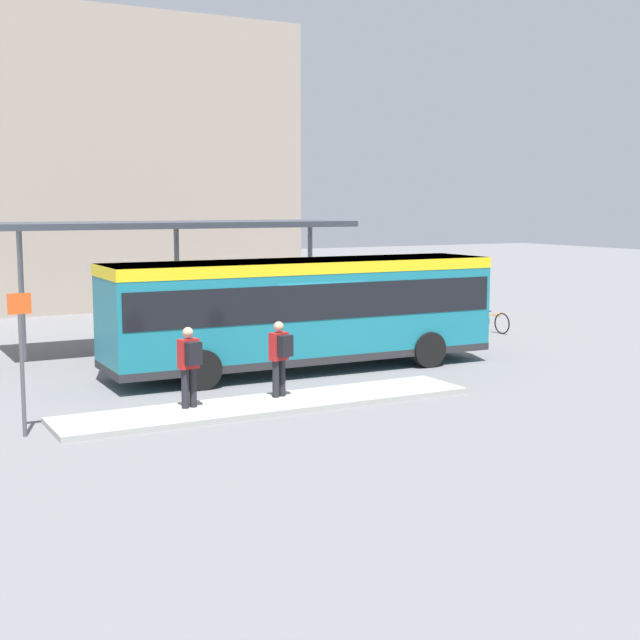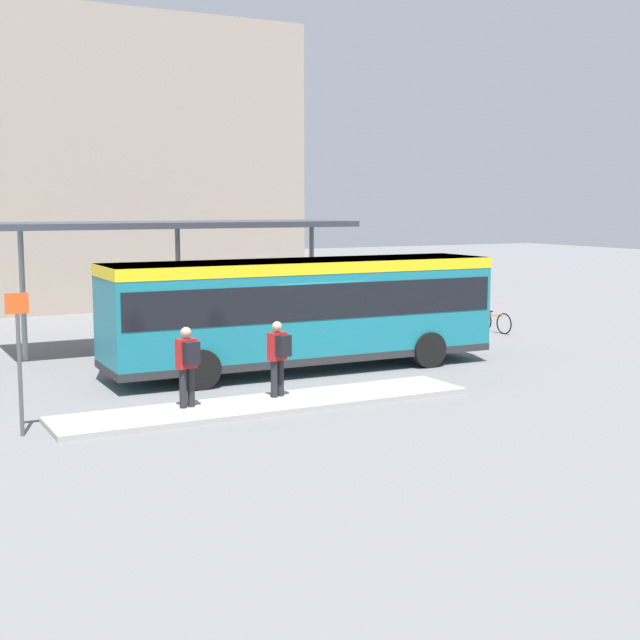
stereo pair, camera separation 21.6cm
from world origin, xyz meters
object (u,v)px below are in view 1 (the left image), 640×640
Objects in this scene: pedestrian_companion at (280,354)px; platform_sign at (22,358)px; bicycle_orange at (492,322)px; city_bus at (303,306)px; bicycle_black at (475,320)px; potted_planter_near_shelter at (341,330)px; pedestrian_waiting at (190,362)px.

pedestrian_companion is 5.73m from platform_sign.
city_bus is at bearing -73.79° from bicycle_orange.
potted_planter_near_shelter is at bearing -67.18° from bicycle_black.
bicycle_orange is (13.66, 6.64, -0.75)m from pedestrian_waiting.
platform_sign is (-7.94, -3.61, -0.20)m from city_bus.
platform_sign reaches higher than bicycle_black.
pedestrian_waiting reaches higher than bicycle_black.
bicycle_orange is (9.23, 3.33, -1.38)m from city_bus.
pedestrian_waiting is 2.19m from pedestrian_companion.
pedestrian_companion reaches higher than potted_planter_near_shelter.
pedestrian_waiting is at bearing -141.21° from potted_planter_near_shelter.
platform_sign reaches higher than pedestrian_waiting.
bicycle_black is 6.91m from potted_planter_near_shelter.
bicycle_orange is 1.38× the size of potted_planter_near_shelter.
pedestrian_waiting is 1.01× the size of pedestrian_companion.
pedestrian_companion is at bearing 3.89° from platform_sign.
bicycle_black is 0.56× the size of platform_sign.
platform_sign is at bearing 84.93° from pedestrian_waiting.
pedestrian_companion is 13.55m from bicycle_black.
platform_sign is at bearing -150.63° from potted_planter_near_shelter.
pedestrian_waiting is at bearing -54.38° from bicycle_black.
potted_planter_near_shelter reaches higher than bicycle_black.
pedestrian_companion is at bearing -130.73° from potted_planter_near_shelter.
potted_planter_near_shelter is 11.98m from platform_sign.
potted_planter_near_shelter reaches higher than bicycle_orange.
pedestrian_companion reaches higher than bicycle_orange.
bicycle_orange is 1.12× the size of bicycle_black.
city_bus is at bearing -51.75° from pedestrian_companion.
pedestrian_companion reaches higher than bicycle_black.
bicycle_orange is 0.83m from bicycle_black.
pedestrian_waiting reaches higher than pedestrian_companion.
pedestrian_companion is (-2.25, -3.23, -0.65)m from city_bus.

